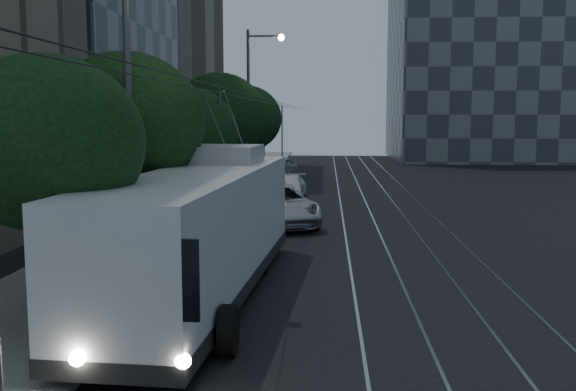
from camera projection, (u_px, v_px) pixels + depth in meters
The scene contains 19 objects.
ground at pixel (343, 281), 19.11m from camera, with size 120.00×120.00×0.00m, color black.
sidewalk at pixel (213, 194), 39.35m from camera, with size 5.00×90.00×0.15m, color slate.
tram_rails at pixel (376, 197), 38.76m from camera, with size 4.52×90.00×0.02m.
overhead_wires at pixel (253, 139), 38.78m from camera, with size 2.23×90.00×6.00m.
building_distant_right at pixel (495, 51), 71.01m from camera, with size 22.00×18.00×24.00m, color #383D48.
trolleybus at pixel (204, 230), 17.27m from camera, with size 3.63×13.36×5.63m.
pickup_silver at pixel (278, 205), 29.01m from camera, with size 2.95×6.39×1.78m, color #A9ABB1.
car_white_a at pixel (253, 199), 33.15m from camera, with size 1.43×3.56×1.21m, color silver.
car_white_b at pixel (289, 187), 38.50m from camera, with size 1.83×4.49×1.30m, color silver.
car_white_c at pixel (271, 177), 43.53m from camera, with size 1.56×4.47×1.47m, color silver.
car_white_d at pixel (281, 166), 52.98m from camera, with size 1.70×4.23×1.44m, color #B6B5BA.
tree_0 at pixel (46, 144), 13.65m from camera, with size 4.21×4.21×6.22m.
tree_1 at pixel (127, 123), 19.17m from camera, with size 4.69×4.69×6.80m.
tree_2 at pixel (186, 134), 29.65m from camera, with size 4.85×4.85×6.22m.
tree_3 at pixel (219, 115), 38.49m from camera, with size 5.66×5.66×7.46m.
tree_4 at pixel (245, 119), 46.78m from camera, with size 5.40×5.40×7.10m.
tree_5 at pixel (247, 123), 52.01m from camera, with size 4.01×4.01×6.14m.
streetlamp_near at pixel (143, 96), 17.05m from camera, with size 2.19×0.44×8.91m.
streetlamp_far at pixel (255, 94), 43.04m from camera, with size 2.54×0.44×10.56m.
Camera 1 is at (-0.51, -18.70, 4.90)m, focal length 40.00 mm.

